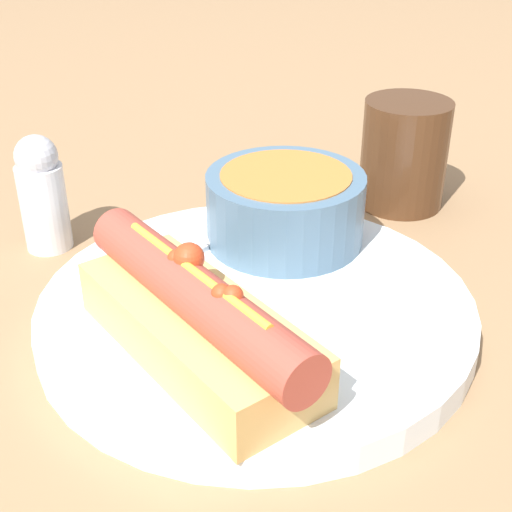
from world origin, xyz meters
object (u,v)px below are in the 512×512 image
at_px(spoon, 209,241).
at_px(salt_shaker, 42,194).
at_px(hot_dog, 197,318).
at_px(drinking_glass, 404,154).
at_px(soup_bowl, 285,204).

distance_m(spoon, salt_shaker, 0.13).
relative_size(hot_dog, drinking_glass, 2.07).
bearing_deg(soup_bowl, spoon, -122.76).
relative_size(hot_dog, spoon, 1.28).
distance_m(spoon, drinking_glass, 0.19).
height_order(spoon, salt_shaker, salt_shaker).
bearing_deg(spoon, hot_dog, -138.99).
bearing_deg(salt_shaker, soup_bowl, 38.80).
relative_size(hot_dog, soup_bowl, 1.66).
bearing_deg(spoon, soup_bowl, -38.48).
bearing_deg(hot_dog, spoon, 143.20).
height_order(soup_bowl, salt_shaker, salt_shaker).
height_order(hot_dog, salt_shaker, salt_shaker).
height_order(hot_dog, soup_bowl, hot_dog).
bearing_deg(hot_dog, salt_shaker, -178.86).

